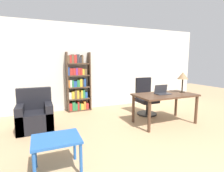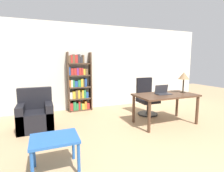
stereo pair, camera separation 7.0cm
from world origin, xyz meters
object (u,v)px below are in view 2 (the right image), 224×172
object	(u,v)px
table_lamp	(184,76)
office_chair	(146,99)
laptop	(163,92)
desk	(165,98)
bookshelf	(79,84)
side_table_blue	(55,143)
armchair	(36,116)

from	to	relation	value
table_lamp	office_chair	world-z (taller)	table_lamp
laptop	office_chair	world-z (taller)	office_chair
desk	bookshelf	world-z (taller)	bookshelf
laptop	table_lamp	distance (m)	0.73
table_lamp	bookshelf	world-z (taller)	bookshelf
laptop	side_table_blue	world-z (taller)	laptop
table_lamp	bookshelf	xyz separation A→B (m)	(-2.33, 1.92, -0.32)
laptop	office_chair	xyz separation A→B (m)	(0.06, 0.80, -0.33)
desk	laptop	xyz separation A→B (m)	(-0.06, 0.04, 0.15)
desk	laptop	bearing A→B (deg)	143.00
laptop	bookshelf	bearing A→B (deg)	131.62
desk	bookshelf	bearing A→B (deg)	131.92
laptop	bookshelf	size ratio (longest dim) A/B	0.21
office_chair	bookshelf	bearing A→B (deg)	147.69
office_chair	table_lamp	bearing A→B (deg)	-54.70
armchair	bookshelf	world-z (taller)	bookshelf
desk	office_chair	world-z (taller)	office_chair
desk	table_lamp	distance (m)	0.78
bookshelf	office_chair	bearing A→B (deg)	-32.31
armchair	bookshelf	distance (m)	1.76
table_lamp	armchair	distance (m)	3.73
desk	office_chair	size ratio (longest dim) A/B	1.42
armchair	desk	bearing A→B (deg)	-15.15
office_chair	laptop	bearing A→B (deg)	-94.25
laptop	armchair	size ratio (longest dim) A/B	0.41
bookshelf	laptop	bearing A→B (deg)	-48.38
armchair	bookshelf	bearing A→B (deg)	43.38
side_table_blue	office_chair	bearing A→B (deg)	34.57
laptop	bookshelf	xyz separation A→B (m)	(-1.70, 1.91, 0.05)
desk	laptop	distance (m)	0.17
side_table_blue	table_lamp	bearing A→B (deg)	17.70
table_lamp	armchair	world-z (taller)	table_lamp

